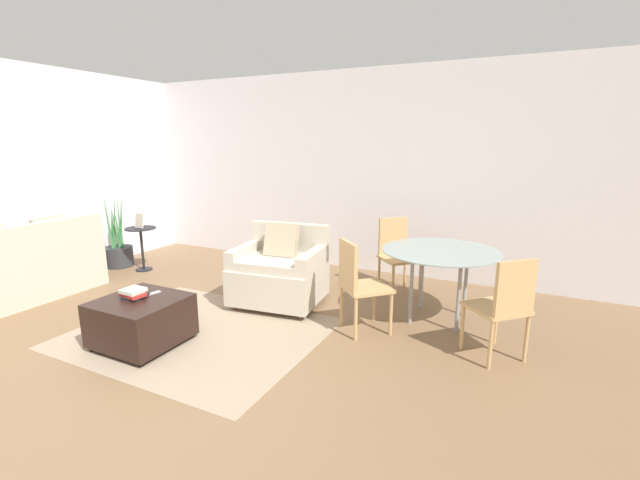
{
  "coord_description": "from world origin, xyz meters",
  "views": [
    {
      "loc": [
        2.53,
        -2.12,
        1.8
      ],
      "look_at": [
        0.51,
        1.95,
        0.75
      ],
      "focal_mm": 24.0,
      "sensor_mm": 36.0,
      "label": 1
    }
  ],
  "objects": [
    {
      "name": "area_rug",
      "position": [
        -0.21,
        0.77,
        0.0
      ],
      "size": [
        2.28,
        1.85,
        0.01
      ],
      "color": "gray",
      "rests_on": "ground_plane"
    },
    {
      "name": "tv_remote_primary",
      "position": [
        -0.5,
        0.52,
        0.44
      ],
      "size": [
        0.08,
        0.17,
        0.01
      ],
      "color": "#B7B7BC",
      "rests_on": "ottoman"
    },
    {
      "name": "armchair",
      "position": [
        0.08,
        1.8,
        0.36
      ],
      "size": [
        1.03,
        0.91,
        0.91
      ],
      "color": "beige",
      "rests_on": "ground_plane"
    },
    {
      "name": "wall_back",
      "position": [
        0.0,
        3.5,
        1.38
      ],
      "size": [
        12.0,
        0.06,
        2.75
      ],
      "color": "white",
      "rests_on": "ground_plane"
    },
    {
      "name": "ground_plane",
      "position": [
        0.0,
        0.0,
        0.0
      ],
      "size": [
        20.0,
        20.0,
        0.0
      ],
      "primitive_type": "plane",
      "color": "brown"
    },
    {
      "name": "dining_chair_near_right",
      "position": [
        2.42,
        1.49,
        0.52
      ],
      "size": [
        0.59,
        0.59,
        0.9
      ],
      "color": "tan",
      "rests_on": "ground_plane"
    },
    {
      "name": "dining_chair_near_left",
      "position": [
        1.14,
        1.49,
        0.52
      ],
      "size": [
        0.59,
        0.59,
        0.9
      ],
      "color": "tan",
      "rests_on": "ground_plane"
    },
    {
      "name": "potted_plant",
      "position": [
        -2.83,
        2.01,
        0.24
      ],
      "size": [
        0.4,
        0.4,
        1.11
      ],
      "color": "#333338",
      "rests_on": "ground_plane"
    },
    {
      "name": "couch",
      "position": [
        -2.66,
        0.54,
        0.32
      ],
      "size": [
        0.83,
        1.75,
        0.92
      ],
      "color": "beige",
      "rests_on": "ground_plane"
    },
    {
      "name": "picture_frame",
      "position": [
        -2.35,
        2.03,
        0.72
      ],
      "size": [
        0.16,
        0.07,
        0.21
      ],
      "color": "silver",
      "rests_on": "side_table"
    },
    {
      "name": "side_table",
      "position": [
        -2.35,
        2.03,
        0.43
      ],
      "size": [
        0.41,
        0.41,
        0.62
      ],
      "color": "black",
      "rests_on": "ground_plane"
    },
    {
      "name": "dining_chair_far_left",
      "position": [
        1.14,
        2.77,
        0.52
      ],
      "size": [
        0.59,
        0.59,
        0.9
      ],
      "color": "tan",
      "rests_on": "ground_plane"
    },
    {
      "name": "dining_table",
      "position": [
        1.78,
        2.13,
        0.66
      ],
      "size": [
        1.17,
        1.17,
        0.74
      ],
      "color": "#8C9E99",
      "rests_on": "ground_plane"
    },
    {
      "name": "wall_left",
      "position": [
        -3.2,
        1.5,
        1.38
      ],
      "size": [
        0.06,
        12.0,
        2.75
      ],
      "color": "white",
      "rests_on": "ground_plane"
    },
    {
      "name": "ottoman",
      "position": [
        -0.5,
        0.37,
        0.24
      ],
      "size": [
        0.7,
        0.69,
        0.43
      ],
      "color": "black",
      "rests_on": "ground_plane"
    },
    {
      "name": "book_stack",
      "position": [
        -0.57,
        0.38,
        0.47
      ],
      "size": [
        0.24,
        0.21,
        0.08
      ],
      "color": "black",
      "rests_on": "ottoman"
    }
  ]
}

